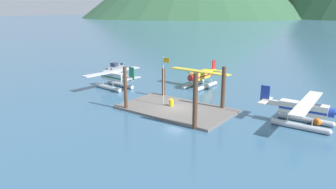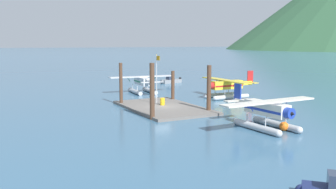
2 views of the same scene
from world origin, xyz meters
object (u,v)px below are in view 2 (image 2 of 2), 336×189
at_px(boat_grey_open_west, 171,81).
at_px(seaplane_cream_stbd_fwd, 267,112).
at_px(seaplane_silver_port_fwd, 142,83).
at_px(seaplane_yellow_bow_left, 227,87).
at_px(mooring_buoy, 284,126).
at_px(flagpole, 157,74).
at_px(fuel_drum, 162,102).

bearing_deg(boat_grey_open_west, seaplane_cream_stbd_fwd, -15.15).
distance_m(seaplane_cream_stbd_fwd, seaplane_silver_port_fwd, 28.17).
xyz_separation_m(seaplane_yellow_bow_left, seaplane_cream_stbd_fwd, (17.59, -8.37, 0.00)).
bearing_deg(mooring_buoy, seaplane_silver_port_fwd, -177.62).
bearing_deg(seaplane_yellow_bow_left, boat_grey_open_west, 174.03).
xyz_separation_m(seaplane_yellow_bow_left, boat_grey_open_west, (-21.69, 2.27, -1.09)).
distance_m(flagpole, seaplane_cream_stbd_fwd, 16.31).
bearing_deg(flagpole, boat_grey_open_west, 148.72).
height_order(flagpole, seaplane_silver_port_fwd, flagpole).
distance_m(seaplane_cream_stbd_fwd, boat_grey_open_west, 40.71).
height_order(fuel_drum, seaplane_silver_port_fwd, seaplane_silver_port_fwd).
distance_m(fuel_drum, boat_grey_open_west, 28.19).
relative_size(mooring_buoy, boat_grey_open_west, 0.17).
distance_m(mooring_buoy, seaplane_cream_stbd_fwd, 1.97).
bearing_deg(seaplane_yellow_bow_left, flagpole, -80.97).
height_order(seaplane_cream_stbd_fwd, boat_grey_open_west, seaplane_cream_stbd_fwd).
height_order(flagpole, seaplane_yellow_bow_left, flagpole).
bearing_deg(mooring_buoy, flagpole, -164.71).
relative_size(mooring_buoy, seaplane_cream_stbd_fwd, 0.08).
xyz_separation_m(seaplane_silver_port_fwd, boat_grey_open_west, (-11.11, 10.93, -1.09)).
bearing_deg(fuel_drum, mooring_buoy, 14.99).
xyz_separation_m(flagpole, seaplane_silver_port_fwd, (-12.50, 3.41, -2.59)).
bearing_deg(fuel_drum, boat_grey_open_west, 150.18).
height_order(seaplane_silver_port_fwd, boat_grey_open_west, seaplane_silver_port_fwd).
bearing_deg(seaplane_cream_stbd_fwd, fuel_drum, -167.13).
height_order(mooring_buoy, boat_grey_open_west, boat_grey_open_west).
bearing_deg(seaplane_cream_stbd_fwd, mooring_buoy, 35.59).
bearing_deg(seaplane_silver_port_fwd, mooring_buoy, 2.38).
bearing_deg(seaplane_yellow_bow_left, mooring_buoy, -21.49).
bearing_deg(boat_grey_open_west, seaplane_silver_port_fwd, -44.53).
bearing_deg(boat_grey_open_west, mooring_buoy, -13.45).
height_order(flagpole, fuel_drum, flagpole).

